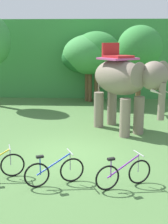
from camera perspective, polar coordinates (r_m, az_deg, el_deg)
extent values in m
plane|color=#4C753D|center=(11.01, -2.46, -7.78)|extent=(80.00, 80.00, 0.00)
cube|color=#3D8E42|center=(23.80, 0.51, 10.04)|extent=(36.00, 6.00, 5.18)
cylinder|color=brown|center=(20.03, 0.53, 4.66)|extent=(0.26, 0.26, 1.88)
ellipsoid|color=#1E6028|center=(19.84, 0.54, 9.96)|extent=(3.20, 3.20, 2.03)
cylinder|color=brown|center=(19.88, 1.07, 4.60)|extent=(0.27, 0.27, 1.88)
ellipsoid|color=#3D8E42|center=(19.68, 1.10, 10.51)|extent=(3.39, 3.39, 2.46)
cylinder|color=brown|center=(19.84, 2.24, 4.58)|extent=(0.23, 0.23, 1.89)
ellipsoid|color=#338438|center=(19.63, 2.29, 10.74)|extent=(3.04, 3.04, 2.64)
cylinder|color=brown|center=(17.28, 9.89, 4.10)|extent=(0.28, 0.28, 2.49)
ellipsoid|color=#338438|center=(17.07, 10.20, 11.63)|extent=(2.37, 2.37, 2.27)
ellipsoid|color=gray|center=(13.46, 6.41, 6.37)|extent=(2.86, 3.16, 1.50)
cylinder|color=gray|center=(13.34, 10.00, -0.59)|extent=(0.44, 0.44, 1.60)
cylinder|color=gray|center=(12.83, 7.52, -1.06)|extent=(0.44, 0.44, 1.60)
cylinder|color=gray|center=(14.64, 5.13, 0.81)|extent=(0.44, 0.44, 1.60)
cylinder|color=gray|center=(14.18, 2.72, 0.43)|extent=(0.44, 0.44, 1.60)
ellipsoid|color=gray|center=(11.99, 12.67, 6.48)|extent=(1.46, 1.48, 1.10)
ellipsoid|color=gray|center=(12.54, 14.15, 6.92)|extent=(0.77, 0.63, 0.96)
ellipsoid|color=gray|center=(11.65, 10.03, 6.66)|extent=(0.77, 0.63, 0.96)
cylinder|color=gray|center=(11.82, 14.03, 1.90)|extent=(0.26, 0.26, 1.40)
cone|color=beige|center=(11.96, 14.66, 3.69)|extent=(0.43, 0.52, 0.21)
cone|color=beige|center=(11.63, 13.21, 3.51)|extent=(0.43, 0.52, 0.21)
cube|color=#BF4C8C|center=(13.46, 6.22, 9.71)|extent=(1.84, 1.84, 0.08)
cube|color=#B22323|center=(13.46, 6.23, 10.09)|extent=(1.38, 1.42, 0.10)
cube|color=#B22323|center=(13.83, 4.90, 11.37)|extent=(0.78, 0.62, 0.56)
cylinder|color=gray|center=(14.62, 2.75, 5.21)|extent=(0.08, 0.08, 0.90)
torus|color=black|center=(9.46, -12.96, -9.46)|extent=(0.69, 0.29, 0.71)
cylinder|color=#9E9EA3|center=(9.36, -13.36, -7.90)|extent=(0.03, 0.03, 0.55)
cylinder|color=#9E9EA3|center=(9.26, -13.45, -6.34)|extent=(0.20, 0.50, 0.03)
torus|color=black|center=(8.69, -8.63, -11.38)|extent=(0.67, 0.32, 0.71)
torus|color=black|center=(8.92, -2.23, -10.56)|extent=(0.67, 0.32, 0.71)
cylinder|color=blue|center=(8.68, -5.58, -9.50)|extent=(0.91, 0.42, 0.54)
cylinder|color=blue|center=(8.60, -8.03, -9.73)|extent=(0.03, 0.03, 0.52)
cube|color=black|center=(8.50, -8.09, -8.12)|extent=(0.22, 0.17, 0.06)
cylinder|color=#9E9EA3|center=(8.79, -2.56, -8.94)|extent=(0.03, 0.03, 0.55)
cylinder|color=#9E9EA3|center=(8.69, -2.57, -7.29)|extent=(0.23, 0.49, 0.03)
torus|color=black|center=(8.47, 4.31, -11.95)|extent=(0.66, 0.35, 0.71)
torus|color=black|center=(8.93, 10.14, -10.74)|extent=(0.66, 0.35, 0.71)
cylinder|color=purple|center=(8.57, 7.21, -9.86)|extent=(0.89, 0.46, 0.54)
cylinder|color=purple|center=(8.40, 4.96, -10.23)|extent=(0.03, 0.03, 0.52)
cube|color=black|center=(8.30, 4.99, -8.58)|extent=(0.22, 0.18, 0.06)
cylinder|color=#9E9EA3|center=(8.79, 9.94, -9.14)|extent=(0.03, 0.03, 0.55)
cylinder|color=#9E9EA3|center=(8.69, 10.01, -7.49)|extent=(0.25, 0.48, 0.03)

